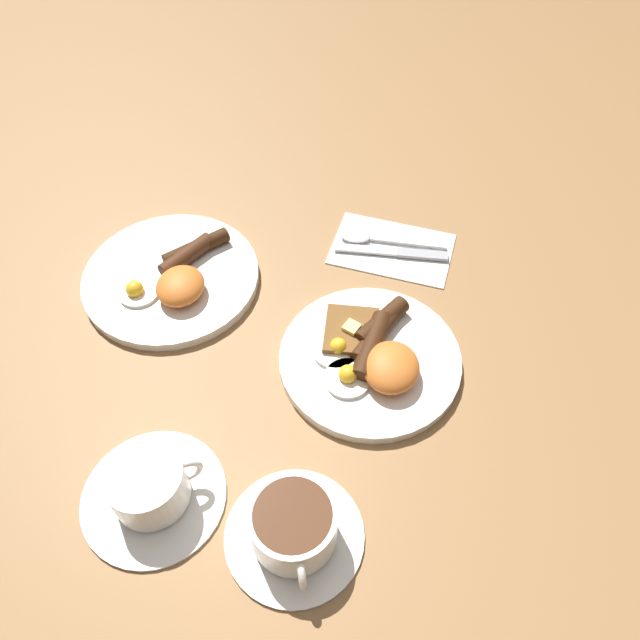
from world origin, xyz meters
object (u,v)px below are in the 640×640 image
Objects in this scene: teacup_near at (294,528)px; teacup_far at (150,488)px; breakfast_plate_far at (173,277)px; knife at (398,252)px; spoon at (367,237)px; breakfast_plate_near at (371,356)px.

teacup_far is at bearing 86.22° from teacup_near.
breakfast_plate_far is 1.66× the size of teacup_near.
teacup_far is 0.51m from knife.
breakfast_plate_far is 1.56× the size of spoon.
spoon is (0.15, -0.27, -0.00)m from breakfast_plate_far.
teacup_near is at bearing 169.67° from breakfast_plate_near.
teacup_far is 0.50m from spoon.
teacup_near is 0.93× the size of teacup_far.
knife is 0.06m from spoon.
teacup_near is at bearing -93.78° from teacup_far.
knife is at bearing 155.56° from spoon.
breakfast_plate_near is 0.21m from knife.
knife is at bearing -6.81° from teacup_near.
teacup_near reaches higher than spoon.
teacup_near is 0.89× the size of knife.
knife is (0.13, -0.32, -0.01)m from breakfast_plate_far.
teacup_near reaches higher than knife.
knife is (0.21, -0.01, -0.01)m from breakfast_plate_near.
breakfast_plate_near is at bearing -10.33° from teacup_near.
spoon is at bearing -0.30° from teacup_near.
teacup_near and teacup_far have the same top height.
breakfast_plate_far is 1.48× the size of knife.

